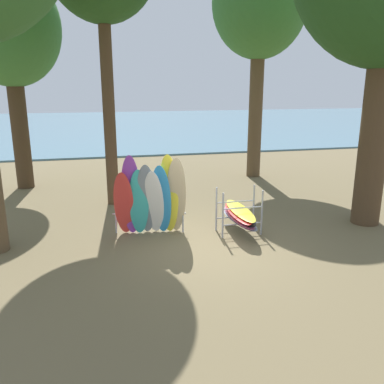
# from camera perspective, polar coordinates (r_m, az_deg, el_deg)

# --- Properties ---
(ground_plane) EXTENTS (80.00, 80.00, 0.00)m
(ground_plane) POSITION_cam_1_polar(r_m,az_deg,el_deg) (10.38, 2.07, -7.66)
(ground_plane) COLOR brown
(lake_water) EXTENTS (80.00, 36.00, 0.10)m
(lake_water) POSITION_cam_1_polar(r_m,az_deg,el_deg) (40.78, -9.71, 9.31)
(lake_water) COLOR slate
(lake_water) RESTS_ON ground
(tree_mid_behind) EXTENTS (3.67, 3.67, 8.07)m
(tree_mid_behind) POSITION_cam_1_polar(r_m,az_deg,el_deg) (17.04, -24.35, 20.03)
(tree_mid_behind) COLOR #42301E
(tree_mid_behind) RESTS_ON ground
(tree_far_right_back) EXTENTS (3.87, 3.87, 9.38)m
(tree_far_right_back) POSITION_cam_1_polar(r_m,az_deg,el_deg) (18.11, 9.52, 24.51)
(tree_far_right_back) COLOR brown
(tree_far_right_back) RESTS_ON ground
(leaning_board_pile) EXTENTS (2.01, 0.99, 2.29)m
(leaning_board_pile) POSITION_cam_1_polar(r_m,az_deg,el_deg) (10.78, -5.84, -1.04)
(leaning_board_pile) COLOR red
(leaning_board_pile) RESTS_ON ground
(board_storage_rack) EXTENTS (1.15, 2.13, 1.25)m
(board_storage_rack) POSITION_cam_1_polar(r_m,az_deg,el_deg) (11.22, 6.67, -3.14)
(board_storage_rack) COLOR #9EA0A5
(board_storage_rack) RESTS_ON ground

